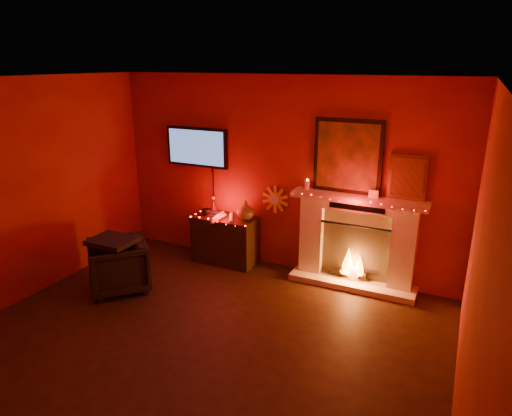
{
  "coord_description": "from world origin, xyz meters",
  "views": [
    {
      "loc": [
        2.35,
        -3.19,
        2.86
      ],
      "look_at": [
        0.02,
        1.7,
        1.11
      ],
      "focal_mm": 32.0,
      "sensor_mm": 36.0,
      "label": 1
    }
  ],
  "objects_px": {
    "fireplace": "(356,233)",
    "tv": "(197,147)",
    "armchair": "(118,266)",
    "sunburst_clock": "(275,199)",
    "console_table": "(226,237)"
  },
  "relations": [
    {
      "from": "fireplace",
      "to": "tv",
      "type": "distance_m",
      "value": 2.61
    },
    {
      "from": "fireplace",
      "to": "tv",
      "type": "bearing_deg",
      "value": 178.5
    },
    {
      "from": "fireplace",
      "to": "tv",
      "type": "relative_size",
      "value": 1.76
    },
    {
      "from": "tv",
      "to": "armchair",
      "type": "bearing_deg",
      "value": -100.19
    },
    {
      "from": "sunburst_clock",
      "to": "armchair",
      "type": "xyz_separation_m",
      "value": [
        -1.53,
        -1.58,
        -0.67
      ]
    },
    {
      "from": "fireplace",
      "to": "console_table",
      "type": "bearing_deg",
      "value": -176.1
    },
    {
      "from": "tv",
      "to": "sunburst_clock",
      "type": "xyz_separation_m",
      "value": [
        1.25,
        0.03,
        -0.65
      ]
    },
    {
      "from": "sunburst_clock",
      "to": "console_table",
      "type": "bearing_deg",
      "value": -162.18
    },
    {
      "from": "sunburst_clock",
      "to": "armchair",
      "type": "distance_m",
      "value": 2.3
    },
    {
      "from": "console_table",
      "to": "sunburst_clock",
      "type": "bearing_deg",
      "value": 17.82
    },
    {
      "from": "fireplace",
      "to": "console_table",
      "type": "relative_size",
      "value": 2.24
    },
    {
      "from": "tv",
      "to": "sunburst_clock",
      "type": "distance_m",
      "value": 1.41
    },
    {
      "from": "console_table",
      "to": "armchair",
      "type": "bearing_deg",
      "value": -121.93
    },
    {
      "from": "fireplace",
      "to": "sunburst_clock",
      "type": "distance_m",
      "value": 1.23
    },
    {
      "from": "console_table",
      "to": "armchair",
      "type": "height_order",
      "value": "console_table"
    }
  ]
}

